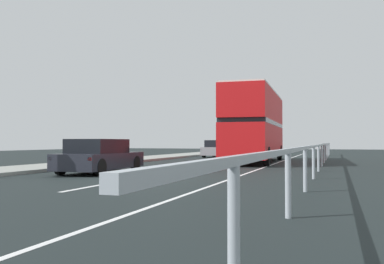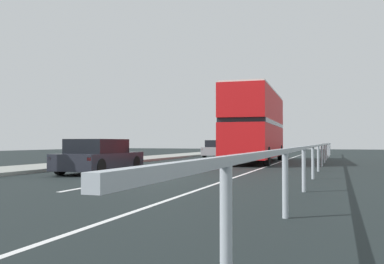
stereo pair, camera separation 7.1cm
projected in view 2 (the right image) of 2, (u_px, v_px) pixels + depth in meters
The scene contains 6 objects.
ground_plane at pixel (140, 179), 14.71m from camera, with size 75.55×120.00×0.10m, color black.
lane_paint_markings at pixel (248, 165), 22.28m from camera, with size 3.25×46.00×0.01m.
bridge_side_railing at pixel (322, 148), 21.31m from camera, with size 0.10×42.00×1.14m.
double_decker_bus_red at pixel (256, 124), 25.68m from camera, with size 2.91×10.83×4.32m.
hatchback_car_near at pixel (99, 157), 17.02m from camera, with size 2.00×4.48×1.36m.
sedan_car_ahead at pixel (219, 149), 34.24m from camera, with size 1.87×4.12×1.38m.
Camera 2 is at (6.60, -13.30, 1.26)m, focal length 39.33 mm.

